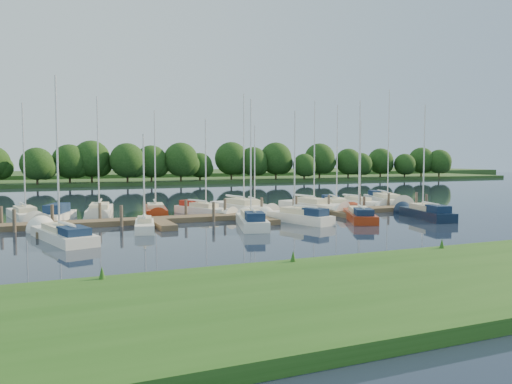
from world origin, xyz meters
name	(u,v)px	position (x,y,z in m)	size (l,w,h in m)	color
ground	(292,231)	(0.00, 0.00, 0.00)	(260.00, 260.00, 0.00)	#1A2134
near_bank	(468,277)	(0.00, -16.00, 0.25)	(90.00, 10.00, 0.50)	#214D16
dock	(252,216)	(0.00, 7.31, 0.20)	(40.00, 6.00, 0.40)	#4A3B29
mooring_pilings	(247,210)	(0.00, 8.43, 0.60)	(38.24, 2.84, 2.00)	#473D33
far_shore	(129,181)	(0.00, 75.00, 0.30)	(180.00, 30.00, 0.60)	#264018
distant_hill	(114,175)	(0.00, 100.00, 0.70)	(220.00, 40.00, 1.40)	#335826
treeline	(160,164)	(3.80, 62.33, 3.94)	(146.84, 9.64, 8.29)	#38281C
sailboat_n_0	(25,216)	(-17.60, 14.35, 0.27)	(3.17, 7.91, 10.01)	white
motorboat	(56,216)	(-15.23, 12.33, 0.35)	(3.27, 5.85, 1.69)	white
sailboat_n_2	(100,213)	(-11.65, 14.33, 0.27)	(3.09, 8.57, 10.80)	white
sailboat_n_3	(156,212)	(-6.89, 13.48, 0.27)	(2.71, 7.66, 9.64)	#9A2A0E
sailboat_n_4	(203,211)	(-2.88, 12.02, 0.32)	(4.01, 6.78, 8.98)	white
sailboat_n_5	(242,209)	(1.04, 12.31, 0.29)	(3.67, 9.02, 11.49)	white
sailboat_n_6	(254,207)	(2.80, 13.66, 0.27)	(2.41, 6.79, 8.65)	white
sailboat_n_7	(312,208)	(7.85, 11.10, 0.28)	(3.44, 8.65, 11.02)	white
sailboat_n_8	(336,205)	(11.11, 12.09, 0.31)	(4.12, 8.51, 10.74)	white
sailboat_n_9	(358,204)	(14.56, 13.11, 0.27)	(2.78, 7.42, 9.32)	white
sailboat_n_10	(386,201)	(18.97, 14.18, 0.32)	(5.22, 10.30, 12.99)	white
sailboat_s_0	(61,235)	(-15.10, 1.94, 0.31)	(3.87, 8.45, 10.57)	white
sailboat_s_1	(145,227)	(-9.55, 4.11, 0.27)	(2.08, 5.47, 7.12)	white
sailboat_s_2	(252,222)	(-1.87, 2.89, 0.34)	(3.50, 7.68, 9.92)	white
sailboat_s_3	(298,218)	(2.46, 3.72, 0.34)	(3.39, 7.09, 9.25)	white
sailboat_s_4	(359,216)	(7.93, 3.27, 0.31)	(4.78, 7.81, 10.20)	#9A2A0E
sailboat_s_5	(425,214)	(13.77, 2.07, 0.33)	(3.31, 7.84, 10.05)	black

